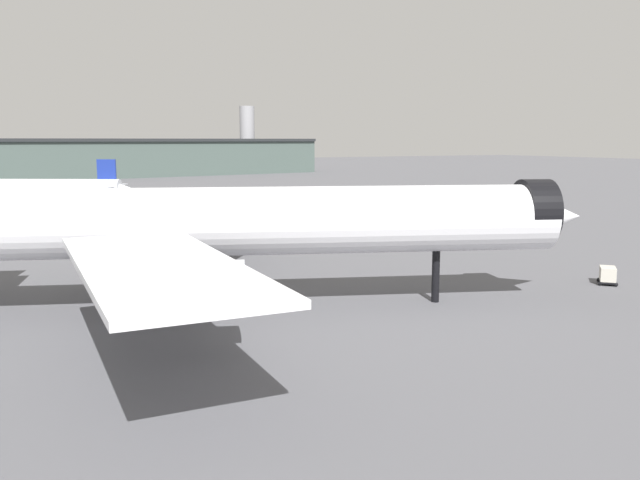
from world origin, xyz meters
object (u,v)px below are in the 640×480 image
Objects in this scene: airliner_near_gate at (226,223)px; baggage_cart_trailing at (608,275)px; traffic_cone_wingtip at (388,248)px; airliner_far_taxiway at (43,188)px.

airliner_near_gate is 40.31m from baggage_cart_trailing.
traffic_cone_wingtip is at bearing 53.46° from airliner_near_gate.
airliner_near_gate is 96.55m from airliner_far_taxiway.
airliner_far_taxiway is 85.14m from traffic_cone_wingtip.
airliner_far_taxiway is at bearing -110.31° from baggage_cart_trailing.
traffic_cone_wingtip is (-8.34, 28.75, -0.67)m from baggage_cart_trailing.
airliner_near_gate is 105.97× the size of traffic_cone_wingtip.
baggage_cart_trailing is (38.69, -9.06, -6.75)m from airliner_near_gate.
airliner_far_taxiway is at bearing 114.37° from airliner_near_gate.
traffic_cone_wingtip is at bearing 145.35° from airliner_far_taxiway.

